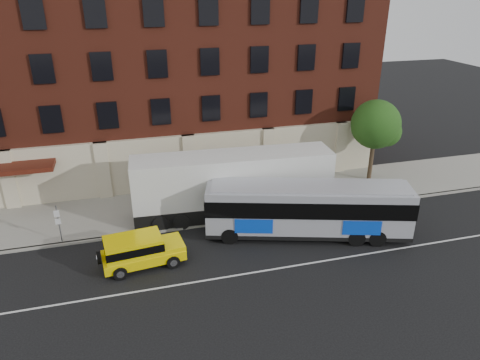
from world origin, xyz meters
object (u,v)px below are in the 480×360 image
object	(u,v)px
sign_pole	(59,222)
yellow_suv	(139,249)
shipping_container	(233,186)
city_bus	(308,208)
street_tree	(376,126)

from	to	relation	value
sign_pole	yellow_suv	xyz separation A→B (m)	(4.29, -3.39, -0.45)
sign_pole	yellow_suv	bearing A→B (deg)	-38.30
shipping_container	city_bus	bearing A→B (deg)	-45.25
sign_pole	shipping_container	size ratio (longest dim) A/B	0.20
city_bus	sign_pole	bearing A→B (deg)	168.94
sign_pole	street_tree	bearing A→B (deg)	8.61
street_tree	city_bus	distance (m)	10.28
street_tree	shipping_container	distance (m)	11.96
street_tree	yellow_suv	xyz separation A→B (m)	(-17.75, -6.72, -3.41)
sign_pole	yellow_suv	size ratio (longest dim) A/B	0.54
city_bus	shipping_container	world-z (taller)	shipping_container
street_tree	yellow_suv	world-z (taller)	street_tree
street_tree	sign_pole	bearing A→B (deg)	-171.39
sign_pole	city_bus	distance (m)	14.47
city_bus	shipping_container	distance (m)	5.16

